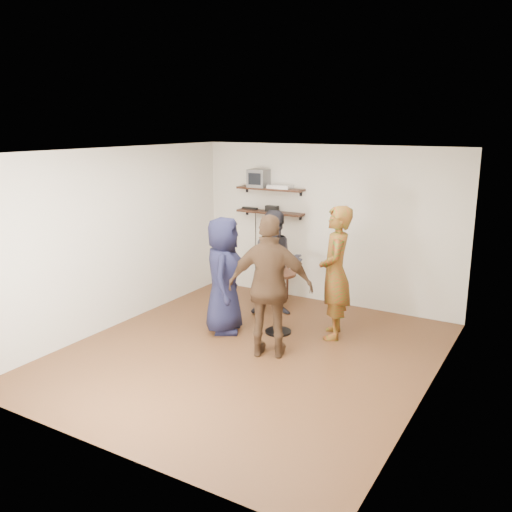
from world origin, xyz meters
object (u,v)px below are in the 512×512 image
Objects in this scene: person_dark at (276,263)px; person_brown at (270,287)px; person_plaid at (335,273)px; radio at (272,209)px; dvd_deck at (280,187)px; side_table at (273,274)px; person_navy at (224,275)px; drinks_table at (279,294)px; crt_monitor at (259,178)px.

person_brown is at bearing -95.25° from person_dark.
radio is at bearing -147.47° from person_plaid.
person_plaid is 1.20m from person_dark.
dvd_deck reaches higher than side_table.
dvd_deck is 2.14m from person_navy.
person_navy is (0.24, -1.86, -0.68)m from radio.
person_dark is at bearing -65.23° from dvd_deck.
drinks_table is 0.48× the size of person_plaid.
person_plaid is (0.73, 0.28, 0.35)m from drinks_table.
crt_monitor is 0.19× the size of person_dark.
person_plaid is 1.11× the size of person_navy.
person_dark is (0.81, -0.86, -1.19)m from crt_monitor.
radio is 1.23m from person_dark.
person_plaid is 1.13× the size of person_dark.
crt_monitor is 0.36× the size of drinks_table.
drinks_table is 0.82m from person_dark.
person_brown is at bearing -64.82° from dvd_deck.
person_navy is at bearing -87.82° from person_plaid.
crt_monitor reaches higher than person_navy.
radio is 0.25× the size of drinks_table.
crt_monitor is at bearing 146.87° from side_table.
person_brown is at bearing -45.28° from person_plaid.
person_plaid is at bearing -32.94° from crt_monitor.
crt_monitor is at bearing 180.00° from dvd_deck.
person_plaid reaches higher than person_navy.
person_dark is at bearing -46.82° from crt_monitor.
radio is 2.64m from person_brown.
person_plaid reaches higher than side_table.
person_navy is (-1.44, -0.61, -0.09)m from person_plaid.
side_table is 1.47m from drinks_table.
drinks_table reaches higher than side_table.
person_navy is at bearing -82.56° from radio.
side_table is 0.62× the size of drinks_table.
dvd_deck is 2.17m from drinks_table.
person_brown is (1.22, -2.26, -0.60)m from radio.
drinks_table is at bearing -90.00° from person_brown.
person_navy reaches higher than drinks_table.
radio reaches higher than side_table.
side_table is (0.44, -0.28, -1.56)m from crt_monitor.
radio is at bearing -81.87° from person_brown.
radio is at bearing 92.04° from person_dark.
crt_monitor is at bearing -77.12° from person_brown.
person_plaid is 1.11m from person_brown.
person_navy is at bearing -87.80° from side_table.
person_plaid is 1.01× the size of person_brown.
person_plaid reaches higher than person_dark.
drinks_table is (1.20, -1.53, -1.44)m from crt_monitor.
person_dark is 1.05m from person_navy.
radio is at bearing -17.66° from person_navy.
dvd_deck is at bearing 95.41° from side_table.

